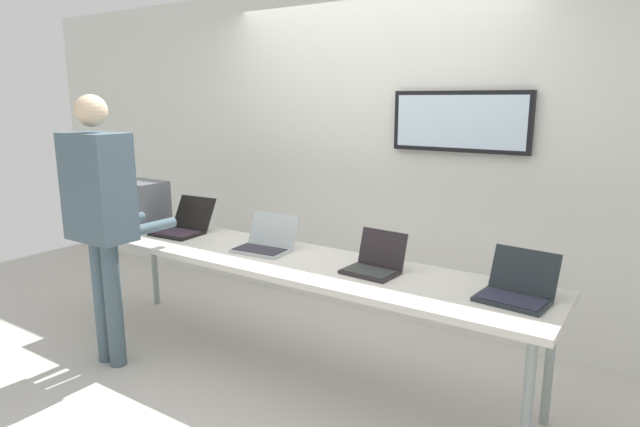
% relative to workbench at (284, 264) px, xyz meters
% --- Properties ---
extents(ground, '(8.00, 8.00, 0.04)m').
position_rel_workbench_xyz_m(ground, '(0.00, 0.00, -0.73)').
color(ground, beige).
extents(back_wall, '(8.00, 0.11, 2.66)m').
position_rel_workbench_xyz_m(back_wall, '(0.02, 1.13, 0.62)').
color(back_wall, silver).
rests_on(back_wall, ground).
extents(workbench, '(3.40, 0.70, 0.76)m').
position_rel_workbench_xyz_m(workbench, '(0.00, 0.00, 0.00)').
color(workbench, beige).
rests_on(workbench, ground).
extents(equipment_box, '(0.38, 0.30, 0.36)m').
position_rel_workbench_xyz_m(equipment_box, '(-1.46, 0.05, 0.23)').
color(equipment_box, '#575B61').
rests_on(equipment_box, workbench).
extents(laptop_station_0, '(0.37, 0.42, 0.25)m').
position_rel_workbench_xyz_m(laptop_station_0, '(-1.02, 0.08, 0.10)').
color(laptop_station_0, black).
rests_on(laptop_station_0, workbench).
extents(laptop_station_1, '(0.39, 0.35, 0.23)m').
position_rel_workbench_xyz_m(laptop_station_1, '(-0.20, 0.06, 0.10)').
color(laptop_station_1, '#ACB6B5').
rests_on(laptop_station_1, workbench).
extents(laptop_station_2, '(0.32, 0.30, 0.23)m').
position_rel_workbench_xyz_m(laptop_station_2, '(0.63, 0.05, 0.10)').
color(laptop_station_2, '#272124').
rests_on(laptop_station_2, workbench).
extents(laptop_station_3, '(0.37, 0.35, 0.24)m').
position_rel_workbench_xyz_m(laptop_station_3, '(1.44, 0.06, 0.10)').
color(laptop_station_3, '#21282C').
rests_on(laptop_station_3, workbench).
extents(person, '(0.44, 0.58, 1.79)m').
position_rel_workbench_xyz_m(person, '(-1.00, -0.62, 0.38)').
color(person, '#465A65').
rests_on(person, ground).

